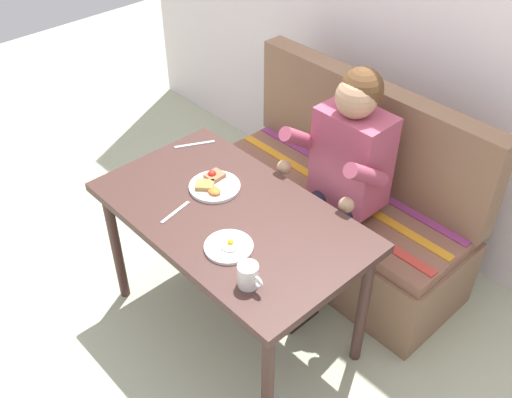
{
  "coord_description": "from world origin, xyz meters",
  "views": [
    {
      "loc": [
        1.49,
        -1.23,
        2.35
      ],
      "look_at": [
        0.0,
        0.15,
        0.72
      ],
      "focal_mm": 41.6,
      "sensor_mm": 36.0,
      "label": 1
    }
  ],
  "objects": [
    {
      "name": "couch",
      "position": [
        0.0,
        0.76,
        0.33
      ],
      "size": [
        1.44,
        0.56,
        1.0
      ],
      "color": "#846048",
      "rests_on": "ground"
    },
    {
      "name": "person",
      "position": [
        0.11,
        0.59,
        0.74
      ],
      "size": [
        0.45,
        0.61,
        1.21
      ],
      "color": "#AD4862",
      "rests_on": "ground"
    },
    {
      "name": "knife",
      "position": [
        -0.51,
        0.21,
        0.73
      ],
      "size": [
        0.1,
        0.18,
        0.0
      ],
      "primitive_type": "cube",
      "rotation": [
        0.0,
        0.0,
        -0.47
      ],
      "color": "silver",
      "rests_on": "table"
    },
    {
      "name": "back_wall",
      "position": [
        0.0,
        1.27,
        1.3
      ],
      "size": [
        4.4,
        0.1,
        2.6
      ],
      "primitive_type": "cube",
      "color": "silver",
      "rests_on": "ground"
    },
    {
      "name": "plate_breakfast",
      "position": [
        -0.18,
        0.06,
        0.74
      ],
      "size": [
        0.23,
        0.23,
        0.05
      ],
      "color": "white",
      "rests_on": "table"
    },
    {
      "name": "fork",
      "position": [
        -0.16,
        -0.17,
        0.73
      ],
      "size": [
        0.05,
        0.17,
        0.0
      ],
      "primitive_type": "cube",
      "rotation": [
        0.0,
        0.0,
        0.19
      ],
      "color": "silver",
      "rests_on": "table"
    },
    {
      "name": "ground_plane",
      "position": [
        0.0,
        0.0,
        0.0
      ],
      "size": [
        8.0,
        8.0,
        0.0
      ],
      "primitive_type": "plane",
      "color": "#AFB495"
    },
    {
      "name": "plate_eggs",
      "position": [
        0.16,
        -0.15,
        0.74
      ],
      "size": [
        0.2,
        0.2,
        0.04
      ],
      "color": "white",
      "rests_on": "table"
    },
    {
      "name": "coffee_mug",
      "position": [
        0.36,
        -0.22,
        0.78
      ],
      "size": [
        0.12,
        0.08,
        0.1
      ],
      "color": "white",
      "rests_on": "table"
    },
    {
      "name": "table",
      "position": [
        0.0,
        0.0,
        0.65
      ],
      "size": [
        1.2,
        0.7,
        0.73
      ],
      "color": "#402723",
      "rests_on": "ground"
    }
  ]
}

